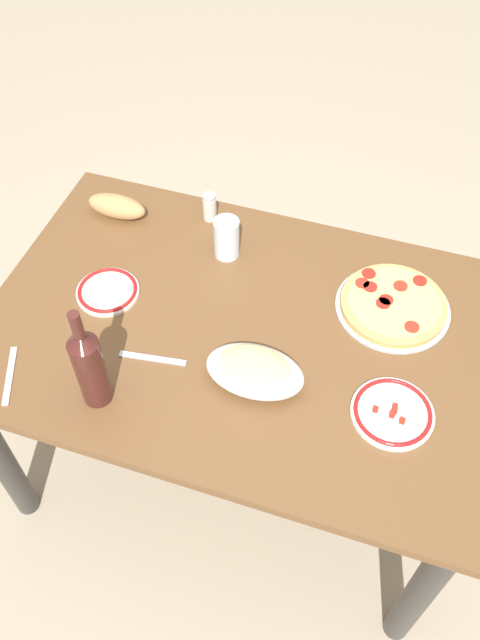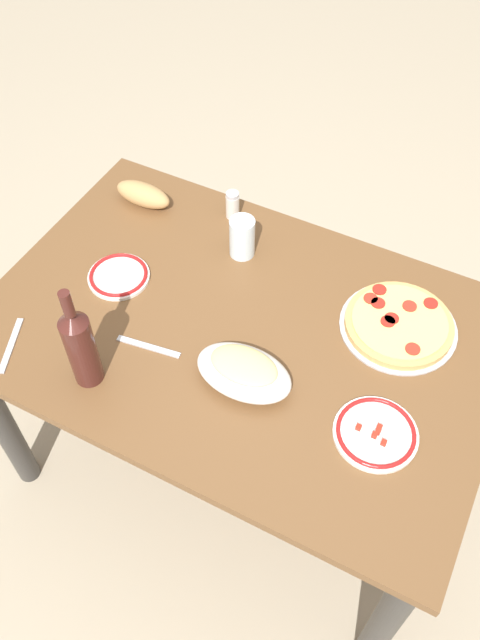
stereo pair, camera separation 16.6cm
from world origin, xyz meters
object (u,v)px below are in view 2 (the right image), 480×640
object	(u,v)px
pepperoni_pizza	(399,324)
dining_table	(240,353)
wine_bottle	(80,346)
water_glass	(242,237)
side_plate_far	(119,275)
bread_loaf	(143,194)
side_plate_near	(376,433)
spice_shaker	(233,205)
baked_pasta_dish	(244,371)

from	to	relation	value
pepperoni_pizza	dining_table	bearing A→B (deg)	-152.77
pepperoni_pizza	wine_bottle	size ratio (longest dim) A/B	0.98
water_glass	side_plate_far	world-z (taller)	water_glass
pepperoni_pizza	bread_loaf	bearing A→B (deg)	172.90
side_plate_near	spice_shaker	world-z (taller)	spice_shaker
side_plate_far	bread_loaf	xyz separation A→B (m)	(-0.10, 0.29, 0.03)
spice_shaker	side_plate_far	bearing A→B (deg)	-113.99
wine_bottle	water_glass	distance (m)	0.56
dining_table	baked_pasta_dish	distance (m)	0.23
dining_table	side_plate_near	world-z (taller)	side_plate_near
baked_pasta_dish	water_glass	distance (m)	0.43
dining_table	pepperoni_pizza	bearing A→B (deg)	27.23
dining_table	wine_bottle	world-z (taller)	wine_bottle
dining_table	side_plate_far	xyz separation A→B (m)	(-0.37, 0.00, 0.12)
pepperoni_pizza	side_plate_near	xyz separation A→B (m)	(0.06, -0.32, -0.01)
wine_bottle	side_plate_near	xyz separation A→B (m)	(0.67, 0.17, -0.12)
side_plate_far	bread_loaf	distance (m)	0.31
wine_bottle	bread_loaf	size ratio (longest dim) A/B	1.72
pepperoni_pizza	side_plate_near	size ratio (longest dim) A/B	1.54
wine_bottle	water_glass	world-z (taller)	wine_bottle
pepperoni_pizza	spice_shaker	size ratio (longest dim) A/B	3.46
dining_table	side_plate_near	bearing A→B (deg)	-17.93
wine_bottle	side_plate_near	distance (m)	0.70
side_plate_near	water_glass	bearing A→B (deg)	144.94
dining_table	wine_bottle	distance (m)	0.46
water_glass	dining_table	bearing A→B (deg)	-63.89
pepperoni_pizza	bread_loaf	distance (m)	0.84
baked_pasta_dish	wine_bottle	xyz separation A→B (m)	(-0.34, -0.16, 0.08)
water_glass	bread_loaf	size ratio (longest dim) A/B	0.67
pepperoni_pizza	side_plate_far	distance (m)	0.75
wine_bottle	spice_shaker	bearing A→B (deg)	86.32
wine_bottle	side_plate_near	world-z (taller)	wine_bottle
side_plate_far	pepperoni_pizza	bearing A→B (deg)	14.00
dining_table	bread_loaf	xyz separation A→B (m)	(-0.48, 0.29, 0.15)
wine_bottle	water_glass	size ratio (longest dim) A/B	2.56
spice_shaker	bread_loaf	bearing A→B (deg)	-164.53
side_plate_near	dining_table	bearing A→B (deg)	162.07
pepperoni_pizza	side_plate_near	distance (m)	0.32
dining_table	bread_loaf	size ratio (longest dim) A/B	7.36
wine_bottle	bread_loaf	world-z (taller)	wine_bottle
pepperoni_pizza	bread_loaf	world-z (taller)	bread_loaf
pepperoni_pizza	baked_pasta_dish	world-z (taller)	baked_pasta_dish
dining_table	baked_pasta_dish	world-z (taller)	baked_pasta_dish
side_plate_near	spice_shaker	distance (m)	0.80
water_glass	spice_shaker	world-z (taller)	water_glass
dining_table	side_plate_near	size ratio (longest dim) A/B	6.76
spice_shaker	dining_table	bearing A→B (deg)	-59.68
side_plate_near	baked_pasta_dish	bearing A→B (deg)	-178.89
baked_pasta_dish	bread_loaf	xyz separation A→B (m)	(-0.56, 0.43, -0.01)
baked_pasta_dish	side_plate_far	xyz separation A→B (m)	(-0.46, 0.14, -0.03)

